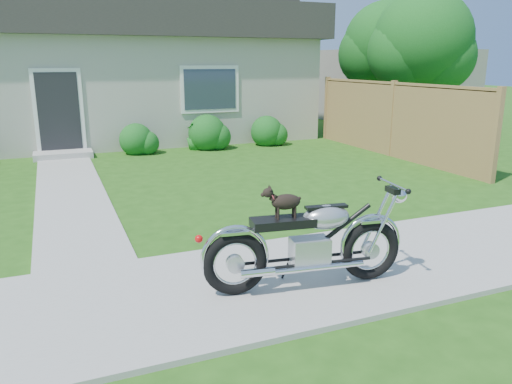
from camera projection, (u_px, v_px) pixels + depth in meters
ground at (239, 286)px, 5.41m from camera, size 80.00×80.00×0.00m
sidewalk at (239, 284)px, 5.41m from camera, size 24.00×2.20×0.04m
walkway at (71, 191)px, 9.32m from camera, size 1.20×8.00×0.03m
house at (104, 68)px, 15.59m from camera, size 12.60×7.03×4.50m
fence at (392, 119)px, 12.64m from camera, size 0.12×6.62×1.90m
tree_near at (427, 45)px, 14.76m from camera, size 2.90×2.89×4.43m
tree_far at (390, 48)px, 16.86m from camera, size 2.86×2.83×4.34m
shrub_row at (120, 140)px, 12.87m from camera, size 10.43×1.03×1.03m
potted_plant_right at (195, 135)px, 13.66m from camera, size 0.63×0.63×0.80m
motorcycle_with_dog at (310, 242)px, 5.20m from camera, size 2.22×0.64×1.11m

